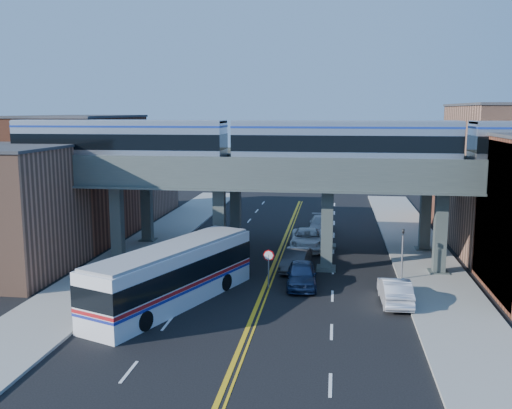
{
  "coord_description": "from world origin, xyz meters",
  "views": [
    {
      "loc": [
        4.5,
        -33.03,
        11.61
      ],
      "look_at": [
        -1.0,
        6.31,
        5.06
      ],
      "focal_mm": 40.0,
      "sensor_mm": 36.0,
      "label": 1
    }
  ],
  "objects_px": {
    "car_lane_b": "(296,260)",
    "car_lane_d": "(320,224)",
    "car_parked_curb": "(395,291)",
    "transit_train": "(344,143)",
    "traffic_signal": "(403,248)",
    "car_lane_a": "(302,274)",
    "car_lane_c": "(307,239)",
    "transit_bus": "(173,276)",
    "stop_sign": "(269,263)"
  },
  "relations": [
    {
      "from": "transit_bus",
      "to": "car_lane_d",
      "type": "bearing_deg",
      "value": 1.26
    },
    {
      "from": "car_lane_a",
      "to": "car_lane_b",
      "type": "height_order",
      "value": "car_lane_a"
    },
    {
      "from": "transit_bus",
      "to": "car_lane_b",
      "type": "bearing_deg",
      "value": -17.45
    },
    {
      "from": "traffic_signal",
      "to": "transit_train",
      "type": "bearing_deg",
      "value": 154.09
    },
    {
      "from": "traffic_signal",
      "to": "car_parked_curb",
      "type": "xyz_separation_m",
      "value": [
        -0.93,
        -4.86,
        -1.5
      ]
    },
    {
      "from": "traffic_signal",
      "to": "car_lane_b",
      "type": "height_order",
      "value": "traffic_signal"
    },
    {
      "from": "car_lane_c",
      "to": "car_lane_d",
      "type": "distance_m",
      "value": 7.09
    },
    {
      "from": "traffic_signal",
      "to": "car_lane_b",
      "type": "bearing_deg",
      "value": 167.37
    },
    {
      "from": "stop_sign",
      "to": "transit_bus",
      "type": "bearing_deg",
      "value": -144.94
    },
    {
      "from": "car_lane_a",
      "to": "car_lane_c",
      "type": "relative_size",
      "value": 0.81
    },
    {
      "from": "car_lane_a",
      "to": "car_lane_b",
      "type": "relative_size",
      "value": 1.04
    },
    {
      "from": "car_lane_b",
      "to": "car_lane_c",
      "type": "height_order",
      "value": "car_lane_c"
    },
    {
      "from": "car_lane_b",
      "to": "car_parked_curb",
      "type": "bearing_deg",
      "value": -37.46
    },
    {
      "from": "car_lane_b",
      "to": "car_lane_d",
      "type": "distance_m",
      "value": 13.74
    },
    {
      "from": "transit_train",
      "to": "car_lane_d",
      "type": "bearing_deg",
      "value": 98.11
    },
    {
      "from": "car_lane_a",
      "to": "car_parked_curb",
      "type": "relative_size",
      "value": 1.01
    },
    {
      "from": "car_parked_curb",
      "to": "car_lane_d",
      "type": "bearing_deg",
      "value": -77.9
    },
    {
      "from": "stop_sign",
      "to": "car_lane_a",
      "type": "height_order",
      "value": "stop_sign"
    },
    {
      "from": "stop_sign",
      "to": "transit_bus",
      "type": "relative_size",
      "value": 0.2
    },
    {
      "from": "car_lane_c",
      "to": "car_parked_curb",
      "type": "bearing_deg",
      "value": -67.21
    },
    {
      "from": "transit_train",
      "to": "car_lane_a",
      "type": "relative_size",
      "value": 10.09
    },
    {
      "from": "traffic_signal",
      "to": "stop_sign",
      "type": "bearing_deg",
      "value": -161.37
    },
    {
      "from": "car_lane_d",
      "to": "car_parked_curb",
      "type": "relative_size",
      "value": 1.07
    },
    {
      "from": "traffic_signal",
      "to": "car_parked_curb",
      "type": "relative_size",
      "value": 0.85
    },
    {
      "from": "transit_train",
      "to": "car_lane_a",
      "type": "xyz_separation_m",
      "value": [
        -2.64,
        -4.24,
        -8.51
      ]
    },
    {
      "from": "transit_bus",
      "to": "car_parked_curb",
      "type": "xyz_separation_m",
      "value": [
        13.34,
        1.91,
        -0.97
      ]
    },
    {
      "from": "traffic_signal",
      "to": "car_lane_d",
      "type": "relative_size",
      "value": 0.79
    },
    {
      "from": "transit_bus",
      "to": "car_lane_b",
      "type": "distance_m",
      "value": 10.91
    },
    {
      "from": "stop_sign",
      "to": "transit_train",
      "type": "bearing_deg",
      "value": 46.28
    },
    {
      "from": "transit_bus",
      "to": "car_lane_d",
      "type": "distance_m",
      "value": 23.61
    },
    {
      "from": "stop_sign",
      "to": "car_lane_c",
      "type": "height_order",
      "value": "stop_sign"
    },
    {
      "from": "car_parked_curb",
      "to": "car_lane_a",
      "type": "bearing_deg",
      "value": -26.28
    },
    {
      "from": "stop_sign",
      "to": "car_parked_curb",
      "type": "bearing_deg",
      "value": -13.14
    },
    {
      "from": "stop_sign",
      "to": "car_lane_a",
      "type": "xyz_separation_m",
      "value": [
        2.14,
        0.76,
        -0.93
      ]
    },
    {
      "from": "stop_sign",
      "to": "car_lane_c",
      "type": "relative_size",
      "value": 0.44
    },
    {
      "from": "car_lane_d",
      "to": "car_parked_curb",
      "type": "distance_m",
      "value": 20.82
    },
    {
      "from": "car_lane_c",
      "to": "car_parked_curb",
      "type": "relative_size",
      "value": 1.24
    },
    {
      "from": "transit_train",
      "to": "car_parked_curb",
      "type": "height_order",
      "value": "transit_train"
    },
    {
      "from": "stop_sign",
      "to": "car_parked_curb",
      "type": "relative_size",
      "value": 0.54
    },
    {
      "from": "car_lane_b",
      "to": "car_parked_curb",
      "type": "relative_size",
      "value": 0.97
    },
    {
      "from": "car_lane_b",
      "to": "car_lane_a",
      "type": "bearing_deg",
      "value": -72.91
    },
    {
      "from": "traffic_signal",
      "to": "transit_bus",
      "type": "distance_m",
      "value": 15.8
    },
    {
      "from": "stop_sign",
      "to": "car_parked_curb",
      "type": "distance_m",
      "value": 8.24
    },
    {
      "from": "traffic_signal",
      "to": "car_lane_d",
      "type": "height_order",
      "value": "traffic_signal"
    },
    {
      "from": "car_lane_d",
      "to": "transit_bus",
      "type": "bearing_deg",
      "value": -110.89
    },
    {
      "from": "traffic_signal",
      "to": "car_lane_a",
      "type": "height_order",
      "value": "traffic_signal"
    },
    {
      "from": "car_lane_a",
      "to": "car_lane_d",
      "type": "bearing_deg",
      "value": 84.57
    },
    {
      "from": "car_lane_b",
      "to": "car_parked_curb",
      "type": "xyz_separation_m",
      "value": [
        6.47,
        -6.52,
        0.02
      ]
    },
    {
      "from": "transit_bus",
      "to": "car_lane_d",
      "type": "xyz_separation_m",
      "value": [
        8.25,
        22.09,
        -1.01
      ]
    },
    {
      "from": "transit_train",
      "to": "car_lane_b",
      "type": "bearing_deg",
      "value": -174.05
    }
  ]
}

